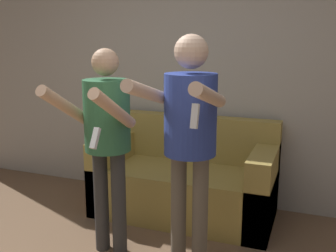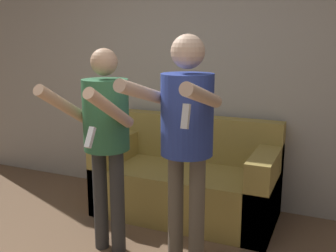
% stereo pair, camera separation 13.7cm
% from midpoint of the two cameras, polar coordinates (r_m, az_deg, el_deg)
% --- Properties ---
extents(wall_back, '(6.40, 0.06, 2.70)m').
position_cam_midpoint_polar(wall_back, '(3.89, 3.36, 8.56)').
color(wall_back, '#B7B2A8').
rests_on(wall_back, ground_plane).
extents(couch, '(1.63, 0.78, 0.89)m').
position_cam_midpoint_polar(couch, '(3.71, 1.44, -8.08)').
color(couch, '#AD9347').
rests_on(couch, ground_plane).
extents(person_standing_left, '(0.46, 0.69, 1.56)m').
position_cam_midpoint_polar(person_standing_left, '(2.90, -10.29, -0.56)').
color(person_standing_left, '#383838').
rests_on(person_standing_left, ground_plane).
extents(person_standing_right, '(0.47, 0.74, 1.65)m').
position_cam_midpoint_polar(person_standing_right, '(2.61, 1.63, -0.14)').
color(person_standing_right, '#6B6051').
rests_on(person_standing_right, ground_plane).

